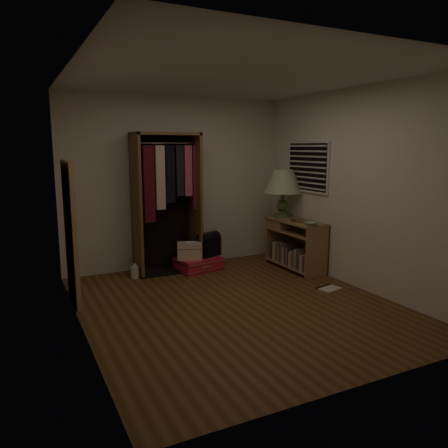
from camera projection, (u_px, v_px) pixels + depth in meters
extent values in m
plane|color=#523417|center=(237.00, 305.00, 5.18)|extent=(4.00, 4.00, 0.00)
cube|color=silver|center=(176.00, 183.00, 6.71)|extent=(3.50, 0.02, 2.60)
cube|color=silver|center=(366.00, 223.00, 3.18)|extent=(3.50, 0.02, 2.60)
cube|color=silver|center=(355.00, 189.00, 5.71)|extent=(0.02, 4.00, 2.60)
cube|color=silver|center=(77.00, 205.00, 4.18)|extent=(0.02, 4.00, 2.60)
cube|color=silver|center=(238.00, 76.00, 4.72)|extent=(3.50, 4.00, 0.01)
cube|color=silver|center=(308.00, 167.00, 6.54)|extent=(0.03, 0.96, 0.76)
cube|color=black|center=(308.00, 167.00, 6.54)|extent=(0.03, 0.90, 0.70)
cube|color=silver|center=(306.00, 188.00, 6.59)|extent=(0.01, 0.88, 0.02)
cube|color=silver|center=(306.00, 182.00, 6.57)|extent=(0.01, 0.88, 0.02)
cube|color=silver|center=(307.00, 177.00, 6.56)|extent=(0.01, 0.88, 0.02)
cube|color=silver|center=(307.00, 172.00, 6.55)|extent=(0.01, 0.88, 0.02)
cube|color=silver|center=(307.00, 167.00, 6.53)|extent=(0.01, 0.88, 0.02)
cube|color=silver|center=(307.00, 162.00, 6.52)|extent=(0.01, 0.88, 0.02)
cube|color=silver|center=(307.00, 156.00, 6.51)|extent=(0.01, 0.88, 0.02)
cube|color=silver|center=(307.00, 151.00, 6.49)|extent=(0.01, 0.88, 0.02)
cube|color=silver|center=(308.00, 146.00, 6.48)|extent=(0.01, 0.88, 0.02)
cube|color=#926D46|center=(317.00, 252.00, 6.19)|extent=(0.40, 0.03, 0.75)
cube|color=#926D46|center=(276.00, 238.00, 7.14)|extent=(0.40, 0.03, 0.75)
cube|color=#926D46|center=(295.00, 264.00, 6.72)|extent=(0.40, 1.04, 0.03)
cube|color=#926D46|center=(296.00, 232.00, 6.63)|extent=(0.40, 1.04, 0.03)
cube|color=#926D46|center=(296.00, 221.00, 6.60)|extent=(0.42, 1.12, 0.03)
cube|color=brown|center=(305.00, 243.00, 6.75)|extent=(0.02, 1.10, 0.75)
cube|color=#926D46|center=(283.00, 224.00, 6.90)|extent=(0.36, 0.38, 0.13)
cube|color=gray|center=(311.00, 264.00, 6.25)|extent=(0.21, 0.03, 0.25)
cube|color=#4C3833|center=(308.00, 264.00, 6.28)|extent=(0.19, 0.04, 0.23)
cube|color=#B7AD99|center=(306.00, 263.00, 6.32)|extent=(0.18, 0.05, 0.23)
cube|color=brown|center=(305.00, 259.00, 6.37)|extent=(0.21, 0.04, 0.30)
cube|color=#3F4C59|center=(301.00, 259.00, 6.41)|extent=(0.17, 0.04, 0.31)
cube|color=gray|center=(299.00, 259.00, 6.45)|extent=(0.16, 0.05, 0.28)
cube|color=#59594C|center=(297.00, 259.00, 6.50)|extent=(0.17, 0.05, 0.26)
cube|color=#B2724C|center=(296.00, 259.00, 6.55)|extent=(0.20, 0.04, 0.22)
cube|color=beige|center=(294.00, 258.00, 6.58)|extent=(0.17, 0.03, 0.23)
cube|color=#332D38|center=(292.00, 256.00, 6.61)|extent=(0.18, 0.03, 0.29)
cube|color=gray|center=(291.00, 256.00, 6.65)|extent=(0.19, 0.03, 0.26)
cube|color=#4C3833|center=(290.00, 254.00, 6.69)|extent=(0.20, 0.05, 0.31)
cube|color=#B7AD99|center=(287.00, 255.00, 6.73)|extent=(0.17, 0.04, 0.25)
cube|color=brown|center=(286.00, 252.00, 6.78)|extent=(0.20, 0.05, 0.31)
cube|color=#3F4C59|center=(285.00, 254.00, 6.83)|extent=(0.21, 0.03, 0.24)
cube|color=gray|center=(282.00, 254.00, 6.85)|extent=(0.15, 0.03, 0.22)
cube|color=#59594C|center=(282.00, 252.00, 6.88)|extent=(0.19, 0.03, 0.27)
cube|color=#B2724C|center=(280.00, 251.00, 6.92)|extent=(0.18, 0.03, 0.27)
cube|color=beige|center=(279.00, 250.00, 6.97)|extent=(0.22, 0.05, 0.29)
cube|color=#332D38|center=(276.00, 251.00, 7.03)|extent=(0.20, 0.04, 0.24)
cube|color=brown|center=(136.00, 205.00, 6.22)|extent=(0.04, 0.50, 2.05)
cube|color=brown|center=(195.00, 202.00, 6.62)|extent=(0.04, 0.50, 2.05)
cube|color=brown|center=(165.00, 134.00, 6.25)|extent=(0.95, 0.50, 0.04)
cube|color=black|center=(162.00, 202.00, 6.63)|extent=(0.95, 0.02, 2.05)
cube|color=black|center=(168.00, 270.00, 6.60)|extent=(0.95, 0.50, 0.02)
cylinder|color=silver|center=(165.00, 143.00, 6.27)|extent=(0.87, 0.02, 0.02)
cube|color=#590F19|center=(148.00, 184.00, 6.23)|extent=(0.16, 0.11, 1.10)
cube|color=beige|center=(159.00, 178.00, 6.29)|extent=(0.13, 0.15, 0.92)
cube|color=black|center=(169.00, 174.00, 6.35)|extent=(0.14, 0.10, 0.83)
cube|color=black|center=(179.00, 171.00, 6.40)|extent=(0.11, 0.14, 0.74)
cube|color=#BF4C72|center=(187.00, 171.00, 6.46)|extent=(0.11, 0.15, 0.74)
cube|color=maroon|center=(196.00, 177.00, 6.54)|extent=(0.13, 0.13, 0.95)
cube|color=tan|center=(71.00, 232.00, 5.16)|extent=(0.05, 0.80, 1.70)
cube|color=white|center=(73.00, 232.00, 5.18)|extent=(0.01, 0.68, 1.58)
cube|color=red|center=(198.00, 264.00, 6.62)|extent=(0.70, 0.55, 0.20)
cube|color=silver|center=(198.00, 267.00, 6.62)|extent=(0.72, 0.57, 0.01)
cube|color=silver|center=(198.00, 260.00, 6.61)|extent=(0.72, 0.57, 0.01)
cylinder|color=silver|center=(207.00, 267.00, 6.43)|extent=(0.15, 0.04, 0.02)
cube|color=#C8B299|center=(190.00, 251.00, 6.49)|extent=(0.42, 0.36, 0.25)
cube|color=brown|center=(189.00, 247.00, 6.49)|extent=(0.43, 0.36, 0.01)
cylinder|color=silver|center=(189.00, 242.00, 6.47)|extent=(0.10, 0.05, 0.02)
cube|color=black|center=(208.00, 247.00, 6.68)|extent=(0.40, 0.33, 0.26)
cylinder|color=black|center=(208.00, 239.00, 6.66)|extent=(0.40, 0.33, 0.22)
cylinder|color=#485B2C|center=(282.00, 216.00, 6.92)|extent=(0.29, 0.29, 0.04)
cylinder|color=#485B2C|center=(282.00, 213.00, 6.91)|extent=(0.17, 0.17, 0.05)
sphere|color=#485B2C|center=(283.00, 205.00, 6.89)|extent=(0.20, 0.20, 0.18)
cylinder|color=#485B2C|center=(283.00, 196.00, 6.86)|extent=(0.07, 0.07, 0.11)
cone|color=beige|center=(283.00, 181.00, 6.82)|extent=(0.67, 0.67, 0.36)
cone|color=beige|center=(283.00, 181.00, 6.82)|extent=(0.60, 0.60, 0.34)
cylinder|color=#AA7941|center=(300.00, 221.00, 6.52)|extent=(0.31, 0.31, 0.02)
imported|color=#97B69C|center=(311.00, 224.00, 6.19)|extent=(0.18, 0.18, 0.04)
cylinder|color=silver|center=(135.00, 272.00, 6.22)|extent=(0.12, 0.12, 0.17)
cylinder|color=silver|center=(135.00, 265.00, 6.21)|extent=(0.05, 0.05, 0.04)
cube|color=beige|center=(329.00, 289.00, 5.72)|extent=(0.32, 0.28, 0.02)
cube|color=black|center=(324.00, 287.00, 5.80)|extent=(0.28, 0.09, 0.03)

